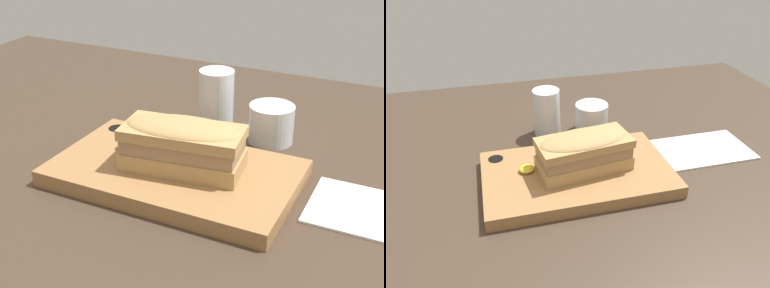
# 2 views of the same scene
# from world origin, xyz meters

# --- Properties ---
(dining_table) EXTENTS (1.52, 1.15, 0.02)m
(dining_table) POSITION_xyz_m (0.00, 0.00, 0.01)
(dining_table) COLOR #423326
(dining_table) RESTS_ON ground
(serving_board) EXTENTS (0.38, 0.22, 0.03)m
(serving_board) POSITION_xyz_m (0.04, -0.00, 0.03)
(serving_board) COLOR #9E7042
(serving_board) RESTS_ON dining_table
(sandwich) EXTENTS (0.19, 0.11, 0.08)m
(sandwich) POSITION_xyz_m (0.06, -0.00, 0.09)
(sandwich) COLOR tan
(sandwich) RESTS_ON serving_board
(mustard_dollop) EXTENTS (0.03, 0.03, 0.01)m
(mustard_dollop) POSITION_xyz_m (-0.05, 0.02, 0.05)
(mustard_dollop) COLOR yellow
(mustard_dollop) RESTS_ON serving_board
(water_glass) EXTENTS (0.06, 0.06, 0.11)m
(water_glass) POSITION_xyz_m (0.02, 0.21, 0.07)
(water_glass) COLOR silver
(water_glass) RESTS_ON dining_table
(wine_glass) EXTENTS (0.08, 0.08, 0.07)m
(wine_glass) POSITION_xyz_m (0.13, 0.20, 0.05)
(wine_glass) COLOR silver
(wine_glass) RESTS_ON dining_table
(napkin) EXTENTS (0.21, 0.13, 0.00)m
(napkin) POSITION_xyz_m (0.36, 0.04, 0.02)
(napkin) COLOR white
(napkin) RESTS_ON dining_table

